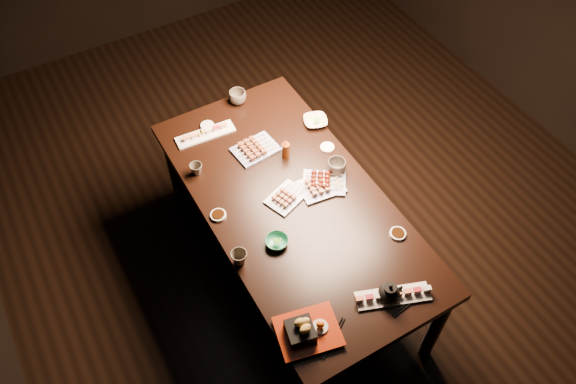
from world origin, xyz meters
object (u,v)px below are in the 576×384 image
object	(u,v)px
condiment_bottle	(286,148)
edamame_bowl_green	(277,242)
sushi_platter_far	(205,133)
teacup_far_left	(196,169)
edamame_bowl_cream	(315,121)
teapot	(389,291)
teacup_far_right	(238,97)
teacup_near_left	(239,258)
tempura_tray	(308,328)
yakitori_plate_left	(255,147)
teacup_mid_right	(337,167)
sushi_platter_near	(393,295)
yakitori_plate_center	(286,195)
yakitori_plate_right	(321,184)
dining_table	(292,240)

from	to	relation	value
condiment_bottle	edamame_bowl_green	bearing A→B (deg)	-124.19
sushi_platter_far	teacup_far_left	world-z (taller)	teacup_far_left
sushi_platter_far	edamame_bowl_cream	distance (m)	0.65
teapot	teacup_far_right	bearing A→B (deg)	102.05
edamame_bowl_green	teacup_far_left	xyz separation A→B (m)	(-0.16, 0.63, 0.01)
teacup_near_left	condiment_bottle	distance (m)	0.73
sushi_platter_far	teacup_far_left	bearing A→B (deg)	59.44
sushi_platter_far	tempura_tray	bearing A→B (deg)	88.56
yakitori_plate_left	teacup_mid_right	xyz separation A→B (m)	(0.31, -0.36, 0.01)
teacup_mid_right	teacup_far_right	distance (m)	0.80
sushi_platter_near	teacup_near_left	size ratio (longest dim) A/B	4.31
teacup_far_left	sushi_platter_far	bearing A→B (deg)	55.89
teacup_far_left	teacup_far_right	bearing A→B (deg)	41.08
edamame_bowl_green	teapot	bearing A→B (deg)	-59.09
yakitori_plate_center	yakitori_plate_left	distance (m)	0.39
yakitori_plate_right	condiment_bottle	size ratio (longest dim) A/B	1.75
edamame_bowl_cream	teacup_far_right	bearing A→B (deg)	128.74
yakitori_plate_right	edamame_bowl_cream	bearing A→B (deg)	68.93
teacup_mid_right	condiment_bottle	xyz separation A→B (m)	(-0.18, 0.24, 0.03)
yakitori_plate_center	teacup_far_right	xyz separation A→B (m)	(0.12, 0.80, 0.02)
teapot	teacup_near_left	bearing A→B (deg)	146.84
sushi_platter_near	teacup_mid_right	xyz separation A→B (m)	(0.19, 0.78, 0.02)
sushi_platter_far	edamame_bowl_cream	bearing A→B (deg)	162.20
teacup_mid_right	teacup_far_right	world-z (taller)	same
teacup_near_left	yakitori_plate_left	bearing A→B (deg)	56.10
teacup_far_left	teacup_far_right	xyz separation A→B (m)	(0.45, 0.40, 0.01)
sushi_platter_far	teacup_mid_right	distance (m)	0.80
teacup_far_left	teapot	size ratio (longest dim) A/B	0.59
yakitori_plate_right	teapot	world-z (taller)	teapot
sushi_platter_far	edamame_bowl_green	bearing A→B (deg)	93.07
tempura_tray	teapot	size ratio (longest dim) A/B	2.33
yakitori_plate_center	edamame_bowl_green	bearing A→B (deg)	-149.18
yakitori_plate_center	yakitori_plate_left	bearing A→B (deg)	66.88
edamame_bowl_green	teacup_far_right	size ratio (longest dim) A/B	1.09
teacup_near_left	yakitori_plate_center	bearing A→B (deg)	29.97
condiment_bottle	tempura_tray	bearing A→B (deg)	-114.47
dining_table	edamame_bowl_cream	distance (m)	0.71
teacup_far_right	tempura_tray	bearing A→B (deg)	-105.21
teacup_far_left	teacup_near_left	bearing A→B (deg)	-94.89
yakitori_plate_center	condiment_bottle	xyz separation A→B (m)	(0.15, 0.26, 0.04)
yakitori_plate_left	edamame_bowl_green	bearing A→B (deg)	-114.19
yakitori_plate_center	edamame_bowl_cream	xyz separation A→B (m)	(0.43, 0.40, -0.01)
teacup_far_right	condiment_bottle	distance (m)	0.54
sushi_platter_near	teacup_mid_right	size ratio (longest dim) A/B	3.32
yakitori_plate_right	edamame_bowl_green	world-z (taller)	yakitori_plate_right
teacup_far_right	dining_table	bearing A→B (deg)	-96.42
yakitori_plate_center	tempura_tray	xyz separation A→B (m)	(-0.29, -0.71, 0.02)
edamame_bowl_green	teacup_far_left	world-z (taller)	teacup_far_left
sushi_platter_near	teacup_far_left	xyz separation A→B (m)	(-0.48, 1.15, 0.01)
teacup_far_right	yakitori_plate_left	bearing A→B (deg)	-103.07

